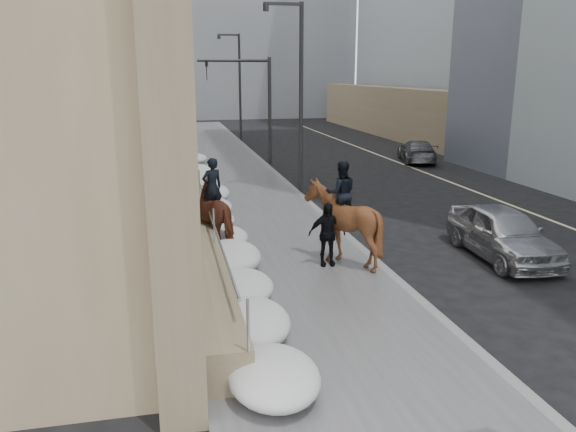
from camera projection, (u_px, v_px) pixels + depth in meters
The scene contains 14 objects.
ground at pixel (323, 336), 11.31m from camera, with size 140.00×140.00×0.00m, color black.
sidewalk at pixel (250, 215), 20.76m from camera, with size 5.00×80.00×0.12m, color #4A4A4D.
curb at pixel (318, 211), 21.30m from camera, with size 0.24×80.00×0.12m, color slate.
lane_line at pixel (504, 202), 22.94m from camera, with size 0.15×70.00×0.01m, color #BFB78C.
bg_building_far at pixel (137, 36), 75.74m from camera, with size 24.00×12.00×20.00m, color gray.
streetlight_mid at pixel (297, 86), 23.99m from camera, with size 1.71×0.24×8.00m.
streetlight_far at pixel (238, 80), 42.92m from camera, with size 1.71×0.24×8.00m.
traffic_signal at pixel (253, 94), 31.57m from camera, with size 4.10×0.22×6.00m.
snow_bank at pixel (215, 218), 18.57m from camera, with size 1.70×18.10×0.76m.
mounted_horse_left at pixel (219, 213), 16.33m from camera, with size 1.89×2.60×2.66m.
mounted_horse_right at pixel (342, 220), 15.07m from camera, with size 1.99×2.19×2.77m.
pedestrian at pixel (327, 234), 14.95m from camera, with size 1.01×0.42×1.72m, color black.
car_silver at pixel (503, 233), 15.92m from camera, with size 1.76×4.38×1.49m, color #A7A9AF.
car_grey at pixel (417, 151), 33.18m from camera, with size 1.82×4.46×1.30m, color #525459.
Camera 1 is at (-2.90, -9.96, 5.15)m, focal length 35.00 mm.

